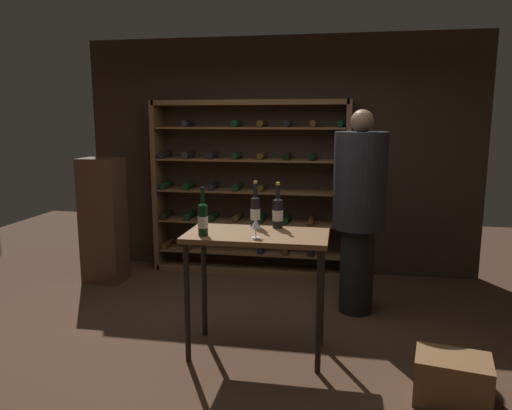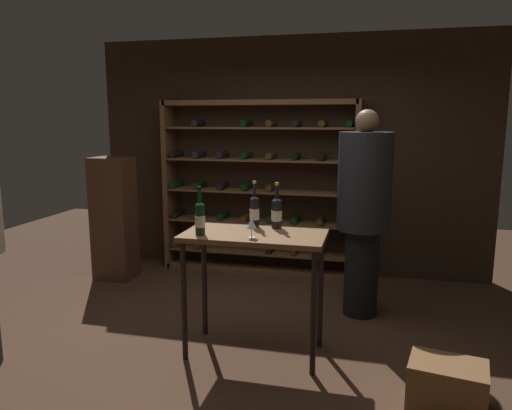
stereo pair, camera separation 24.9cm
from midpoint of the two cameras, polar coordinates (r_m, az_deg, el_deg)
The scene contains 11 objects.
ground_plane at distance 4.28m, azimuth -2.99°, elevation -15.76°, with size 10.18×10.18×0.00m, color #472D1E.
back_wall at distance 5.91m, azimuth 1.50°, elevation 5.78°, with size 4.78×0.10×2.84m, color #332319.
wine_rack at distance 5.81m, azimuth -2.08°, elevation 1.97°, with size 2.37×0.32×2.09m.
tasting_table at distance 3.77m, azimuth -1.80°, elevation -5.34°, with size 1.11×0.57×0.99m.
person_bystander_red_print at distance 4.64m, azimuth 10.64°, elevation 0.13°, with size 0.50×0.50×1.96m.
wine_crate at distance 3.61m, azimuth 20.33°, elevation -18.83°, with size 0.48×0.34×0.31m, color brown.
display_cabinet at distance 5.84m, azimuth -18.82°, elevation -1.76°, with size 0.44×0.36×1.44m, color #4C2D1E.
wine_bottle_red_label at distance 3.67m, azimuth -8.25°, elevation -1.60°, with size 0.08×0.08×0.37m.
wine_bottle_green_slim at distance 3.90m, azimuth 0.77°, elevation -0.84°, with size 0.09×0.09×0.37m.
wine_bottle_gold_foil at distance 3.93m, azimuth -1.89°, elevation -0.70°, with size 0.08×0.08×0.38m.
wine_glass_stemmed_left at distance 3.57m, azimuth -2.03°, elevation -2.35°, with size 0.07×0.07×0.15m.
Camera 1 is at (0.77, -3.77, 1.87)m, focal length 33.75 mm.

